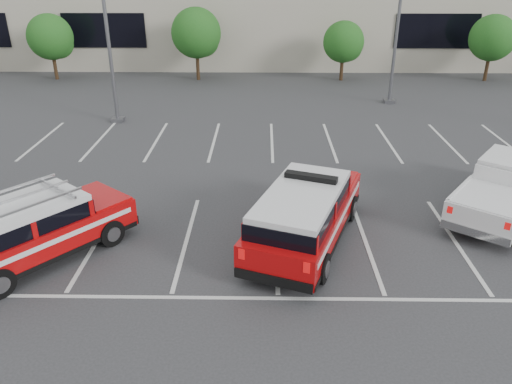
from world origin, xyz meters
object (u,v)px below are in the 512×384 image
(light_pole_mid, at_px, (399,10))
(light_pole_left, at_px, (105,17))
(fire_chief_suv, at_px, (305,218))
(ladder_suv, at_px, (35,233))
(tree_left, at_px, (52,38))
(tree_right, at_px, (493,39))
(tree_mid_left, at_px, (198,35))
(white_pickup, at_px, (504,192))
(tree_mid_right, at_px, (345,43))

(light_pole_mid, bearing_deg, light_pole_left, -165.07)
(fire_chief_suv, relative_size, ladder_suv, 1.17)
(tree_left, relative_size, fire_chief_suv, 0.72)
(light_pole_left, bearing_deg, ladder_suv, -84.39)
(fire_chief_suv, bearing_deg, tree_right, 77.54)
(tree_left, height_order, ladder_suv, tree_left)
(tree_left, distance_m, fire_chief_suv, 27.27)
(light_pole_left, xyz_separation_m, light_pole_mid, (15.00, 4.00, 0.00))
(tree_mid_left, distance_m, light_pole_left, 10.73)
(white_pickup, bearing_deg, light_pole_left, -174.73)
(light_pole_mid, bearing_deg, tree_right, 36.77)
(tree_mid_right, relative_size, fire_chief_suv, 0.65)
(tree_left, bearing_deg, tree_right, 0.00)
(tree_mid_right, bearing_deg, fire_chief_suv, -100.87)
(tree_right, distance_m, light_pole_left, 25.30)
(tree_right, height_order, white_pickup, tree_right)
(light_pole_mid, xyz_separation_m, ladder_suv, (-13.71, -17.09, -4.37))
(fire_chief_suv, bearing_deg, tree_mid_right, 99.40)
(tree_mid_left, relative_size, tree_mid_right, 1.21)
(tree_right, relative_size, fire_chief_suv, 0.72)
(tree_mid_left, distance_m, tree_mid_right, 10.01)
(tree_right, bearing_deg, tree_mid_left, 180.00)
(light_pole_mid, bearing_deg, tree_mid_left, 153.08)
(fire_chief_suv, bearing_deg, light_pole_mid, 89.35)
(light_pole_left, relative_size, fire_chief_suv, 1.66)
(tree_mid_right, height_order, light_pole_left, light_pole_left)
(light_pole_left, relative_size, white_pickup, 1.75)
(tree_mid_left, relative_size, tree_right, 1.10)
(tree_right, xyz_separation_m, ladder_suv, (-21.81, -23.13, -1.96))
(tree_left, height_order, tree_mid_right, tree_left)
(tree_right, bearing_deg, tree_mid_right, -180.00)
(fire_chief_suv, bearing_deg, tree_mid_left, 124.78)
(light_pole_left, bearing_deg, fire_chief_suv, -53.96)
(tree_mid_left, relative_size, white_pickup, 0.83)
(tree_mid_left, bearing_deg, ladder_suv, -94.46)
(tree_left, distance_m, light_pole_mid, 22.86)
(tree_left, height_order, fire_chief_suv, tree_left)
(white_pickup, bearing_deg, light_pole_mid, 130.21)
(white_pickup, bearing_deg, tree_left, 176.14)
(white_pickup, height_order, ladder_suv, ladder_suv)
(tree_left, relative_size, light_pole_left, 0.43)
(tree_right, relative_size, light_pole_left, 0.43)
(light_pole_left, distance_m, white_pickup, 19.03)
(tree_mid_left, xyz_separation_m, tree_right, (20.00, -0.00, -0.27))
(light_pole_left, xyz_separation_m, ladder_suv, (1.29, -13.09, -4.37))
(tree_left, distance_m, light_pole_left, 12.43)
(tree_left, bearing_deg, ladder_suv, -70.49)
(tree_left, bearing_deg, tree_mid_left, 0.00)
(tree_mid_right, bearing_deg, tree_right, 0.00)
(white_pickup, bearing_deg, fire_chief_suv, -124.18)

